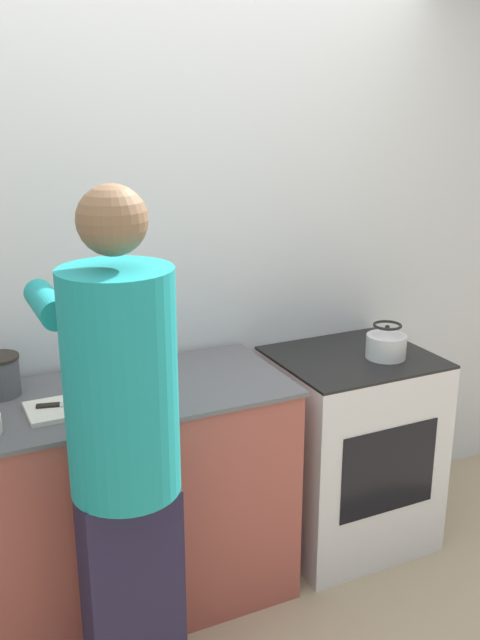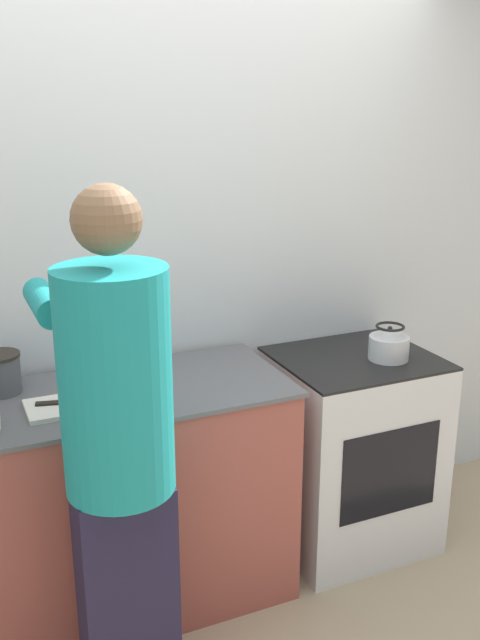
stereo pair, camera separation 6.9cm
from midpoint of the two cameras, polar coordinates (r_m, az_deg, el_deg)
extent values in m
plane|color=tan|center=(3.10, -0.12, -22.86)|extent=(12.00, 12.00, 0.00)
cube|color=silver|center=(3.06, -5.14, 4.10)|extent=(8.00, 0.05, 2.60)
cube|color=#9E4C42|center=(2.96, -9.50, -14.32)|extent=(1.39, 0.59, 0.92)
cube|color=#56565B|center=(2.74, -9.99, -5.98)|extent=(1.41, 0.61, 0.02)
cube|color=silver|center=(3.36, 9.48, -10.34)|extent=(0.68, 0.59, 0.90)
cube|color=black|center=(3.17, 9.89, -3.04)|extent=(0.68, 0.59, 0.01)
cube|color=black|center=(3.13, 12.50, -11.81)|extent=(0.48, 0.01, 0.40)
cube|color=#201C35|center=(2.54, -8.13, -21.25)|extent=(0.30, 0.19, 0.84)
cylinder|color=teal|center=(2.15, -9.01, -4.97)|extent=(0.34, 0.34, 0.70)
sphere|color=brown|center=(2.01, -9.67, 7.93)|extent=(0.20, 0.20, 0.20)
cylinder|color=teal|center=(2.34, -14.56, 1.37)|extent=(0.09, 0.30, 0.09)
cylinder|color=teal|center=(2.40, -7.79, 2.17)|extent=(0.09, 0.30, 0.09)
cube|color=silver|center=(2.64, -12.21, -6.60)|extent=(0.36, 0.20, 0.02)
cube|color=silver|center=(2.64, -12.10, -6.38)|extent=(0.14, 0.07, 0.01)
cube|color=black|center=(2.64, -14.45, -6.49)|extent=(0.09, 0.05, 0.01)
cylinder|color=silver|center=(3.16, 12.43, -2.18)|extent=(0.17, 0.17, 0.10)
cone|color=silver|center=(3.14, 12.51, -1.07)|extent=(0.14, 0.14, 0.03)
sphere|color=black|center=(3.13, 12.53, -0.67)|extent=(0.02, 0.02, 0.02)
torus|color=black|center=(3.13, 12.54, -0.52)|extent=(0.13, 0.13, 0.01)
cylinder|color=#4C4C51|center=(2.81, -17.93, -4.20)|extent=(0.15, 0.15, 0.14)
camera|label=1|loc=(0.03, -89.28, 0.23)|focal=40.00mm
camera|label=2|loc=(0.03, 90.72, -0.23)|focal=40.00mm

